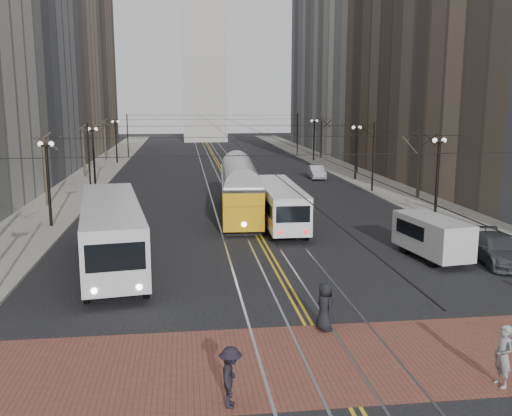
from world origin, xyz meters
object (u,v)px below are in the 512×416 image
object	(u,v)px
sedan_silver	(316,172)
pedestrian_d	(231,377)
streetcar	(240,194)
sedan_grey	(277,184)
cargo_van	(432,238)
pedestrian_a	(325,307)
pedestrian_b	(503,356)
transit_bus	(112,234)
sedan_parked	(497,249)
rear_bus	(279,206)

from	to	relation	value
sedan_silver	pedestrian_d	size ratio (longest dim) A/B	2.48
sedan_silver	streetcar	bearing A→B (deg)	-115.01
streetcar	sedan_grey	distance (m)	11.75
streetcar	cargo_van	xyz separation A→B (m)	(9.23, -13.05, -0.52)
sedan_silver	sedan_grey	bearing A→B (deg)	-120.61
streetcar	sedan_grey	xyz separation A→B (m)	(4.57, 10.78, -0.92)
sedan_grey	pedestrian_a	xyz separation A→B (m)	(-3.53, -32.74, 0.18)
sedan_silver	pedestrian_b	bearing A→B (deg)	-93.25
streetcar	sedan_grey	bearing A→B (deg)	70.46
cargo_van	sedan_silver	size ratio (longest dim) A/B	1.18
transit_bus	sedan_parked	size ratio (longest dim) A/B	2.60
sedan_grey	sedan_parked	size ratio (longest dim) A/B	0.85
streetcar	sedan_grey	world-z (taller)	streetcar
streetcar	rear_bus	size ratio (longest dim) A/B	1.29
sedan_grey	cargo_van	bearing A→B (deg)	-81.15
rear_bus	sedan_parked	world-z (taller)	rear_bus
streetcar	pedestrian_b	world-z (taller)	streetcar
rear_bus	streetcar	bearing A→B (deg)	123.12
sedan_grey	pedestrian_b	world-z (taller)	pedestrian_b
cargo_van	sedan_silver	distance (m)	32.69
pedestrian_d	pedestrian_a	bearing A→B (deg)	-29.27
transit_bus	pedestrian_d	size ratio (longest dim) A/B	7.62
sedan_silver	pedestrian_b	distance (m)	46.71
rear_bus	sedan_silver	bearing A→B (deg)	72.03
transit_bus	sedan_grey	xyz separation A→B (m)	(12.47, 22.90, -0.94)
sedan_grey	sedan_parked	distance (m)	26.22
streetcar	cargo_van	bearing A→B (deg)	-51.29
sedan_parked	pedestrian_b	bearing A→B (deg)	-111.43
transit_bus	sedan_parked	distance (m)	20.40
pedestrian_a	sedan_grey	bearing A→B (deg)	-28.47
cargo_van	sedan_silver	world-z (taller)	cargo_van
cargo_van	pedestrian_b	bearing A→B (deg)	-114.01
streetcar	rear_bus	bearing A→B (deg)	-54.52
sedan_grey	sedan_silver	world-z (taller)	sedan_grey
transit_bus	sedan_silver	xyz separation A→B (m)	(18.36, 31.74, -0.97)
pedestrian_a	sedan_parked	bearing A→B (deg)	-78.09
cargo_van	sedan_grey	world-z (taller)	cargo_van
streetcar	pedestrian_d	distance (m)	27.12
streetcar	sedan_parked	world-z (taller)	streetcar
sedan_silver	pedestrian_a	distance (m)	42.63
rear_bus	sedan_grey	distance (m)	14.75
pedestrian_a	transit_bus	bearing A→B (deg)	19.96
sedan_silver	pedestrian_a	bearing A→B (deg)	-99.71
pedestrian_a	pedestrian_d	size ratio (longest dim) A/B	1.04
transit_bus	sedan_grey	bearing A→B (deg)	53.20
sedan_grey	pedestrian_d	bearing A→B (deg)	-103.41
sedan_parked	pedestrian_b	distance (m)	14.40
pedestrian_a	pedestrian_b	xyz separation A→B (m)	(4.29, -4.85, 0.04)
transit_bus	pedestrian_d	bearing A→B (deg)	-79.64
cargo_van	sedan_grey	bearing A→B (deg)	92.84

